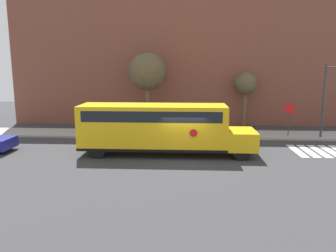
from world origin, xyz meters
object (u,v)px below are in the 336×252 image
tree_near_sidewalk (246,85)px  tree_far_sidewalk (147,72)px  school_bus (159,126)px  stop_sign (289,115)px  traffic_light (331,91)px

tree_near_sidewalk → tree_far_sidewalk: 8.55m
school_bus → tree_far_sidewalk: (-1.62, 8.18, 3.11)m
stop_sign → tree_near_sidewalk: 5.35m
school_bus → stop_sign: (9.35, 5.00, 0.03)m
stop_sign → tree_near_sidewalk: (-2.55, 4.25, 2.00)m
traffic_light → tree_far_sidewalk: size_ratio=0.85×
school_bus → traffic_light: (11.70, 3.81, 1.92)m
stop_sign → tree_near_sidewalk: bearing=120.9°
tree_far_sidewalk → tree_near_sidewalk: bearing=7.3°
tree_near_sidewalk → tree_far_sidewalk: bearing=-172.7°
school_bus → tree_near_sidewalk: bearing=53.7°
school_bus → tree_far_sidewalk: size_ratio=1.63×
school_bus → tree_near_sidewalk: 11.66m
stop_sign → traffic_light: bearing=-27.0°
tree_far_sidewalk → traffic_light: bearing=-18.2°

